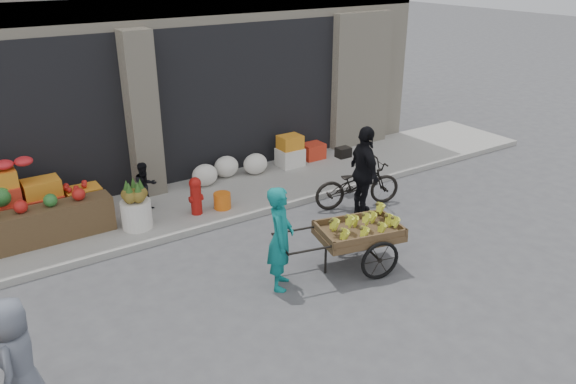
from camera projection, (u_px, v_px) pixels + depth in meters
ground at (288, 323)px, 7.44m from camera, size 80.00×80.00×0.00m
sidewalk at (168, 210)px, 10.56m from camera, size 18.00×2.20×0.12m
building at (85, 10)px, 12.27m from camera, size 14.00×6.45×7.00m
fruit_display at (17, 206)px, 9.27m from camera, size 3.10×1.12×1.24m
pineapple_bin at (137, 214)px, 9.68m from camera, size 0.52×0.52×0.50m
fire_hydrant at (196, 194)px, 10.14m from camera, size 0.22×0.22×0.71m
orange_bucket at (222, 201)px, 10.45m from camera, size 0.32×0.32×0.30m
right_bay_goods at (269, 158)px, 12.21m from camera, size 3.35×0.60×0.70m
seated_person at (145, 187)px, 10.25m from camera, size 0.51×0.43×0.93m
banana_cart at (356, 230)px, 8.53m from camera, size 2.24×1.28×0.88m
vendor_woman at (280, 238)px, 7.98m from camera, size 0.65×0.68×1.57m
vendor_grey at (17, 360)px, 5.70m from camera, size 0.70×0.82×1.42m
bicycle at (357, 184)px, 10.72m from camera, size 1.81×1.06×0.90m
cyclist at (364, 173)px, 10.15m from camera, size 0.69×1.09×1.73m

